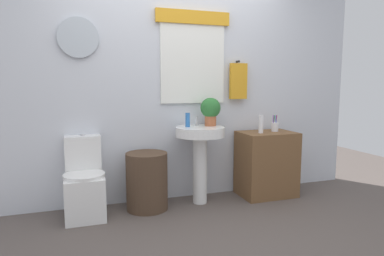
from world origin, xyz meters
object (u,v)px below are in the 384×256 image
at_px(toilet, 85,185).
at_px(laundry_hamper, 147,181).
at_px(soap_bottle, 188,120).
at_px(lotion_bottle, 261,124).
at_px(toothbrush_cup, 275,127).
at_px(wooden_cabinet, 266,164).
at_px(pedestal_sink, 200,146).
at_px(potted_plant, 211,110).

relative_size(toilet, laundry_hamper, 1.34).
height_order(toilet, soap_bottle, soap_bottle).
bearing_deg(lotion_bottle, laundry_hamper, 178.19).
relative_size(laundry_hamper, toothbrush_cup, 3.13).
distance_m(wooden_cabinet, lotion_bottle, 0.48).
distance_m(laundry_hamper, toothbrush_cup, 1.56).
bearing_deg(laundry_hamper, wooden_cabinet, 0.00).
bearing_deg(laundry_hamper, toothbrush_cup, 0.78).
relative_size(laundry_hamper, lotion_bottle, 2.92).
relative_size(pedestal_sink, lotion_bottle, 4.12).
relative_size(wooden_cabinet, toothbrush_cup, 3.93).
bearing_deg(toilet, pedestal_sink, -1.70).
xyz_separation_m(pedestal_sink, lotion_bottle, (0.70, -0.04, 0.21)).
bearing_deg(toilet, potted_plant, 1.10).
xyz_separation_m(pedestal_sink, wooden_cabinet, (0.80, -0.00, -0.25)).
xyz_separation_m(laundry_hamper, soap_bottle, (0.45, 0.05, 0.60)).
bearing_deg(toilet, soap_bottle, 0.83).
xyz_separation_m(pedestal_sink, toothbrush_cup, (0.91, 0.02, 0.17)).
bearing_deg(pedestal_sink, toothbrush_cup, 1.28).
bearing_deg(potted_plant, soap_bottle, -177.80).
xyz_separation_m(laundry_hamper, toothbrush_cup, (1.48, 0.02, 0.49)).
bearing_deg(lotion_bottle, wooden_cabinet, 20.50).
height_order(laundry_hamper, toothbrush_cup, toothbrush_cup).
xyz_separation_m(toilet, wooden_cabinet, (1.98, -0.03, 0.07)).
xyz_separation_m(soap_bottle, potted_plant, (0.26, 0.01, 0.10)).
bearing_deg(wooden_cabinet, laundry_hamper, 180.00).
xyz_separation_m(potted_plant, toothbrush_cup, (0.77, -0.04, -0.21)).
bearing_deg(potted_plant, toilet, -178.90).
height_order(wooden_cabinet, soap_bottle, soap_bottle).
distance_m(soap_bottle, potted_plant, 0.28).
bearing_deg(toilet, toothbrush_cup, -0.40).
height_order(lotion_bottle, toothbrush_cup, lotion_bottle).
xyz_separation_m(toilet, potted_plant, (1.31, 0.03, 0.70)).
bearing_deg(pedestal_sink, toilet, 178.30).
bearing_deg(potted_plant, wooden_cabinet, -5.16).
distance_m(pedestal_sink, lotion_bottle, 0.73).
distance_m(wooden_cabinet, soap_bottle, 1.07).
bearing_deg(soap_bottle, toothbrush_cup, -1.65).
height_order(pedestal_sink, lotion_bottle, lotion_bottle).
height_order(wooden_cabinet, potted_plant, potted_plant).
xyz_separation_m(soap_bottle, toothbrush_cup, (1.03, -0.03, -0.11)).
xyz_separation_m(wooden_cabinet, toothbrush_cup, (0.11, 0.02, 0.42)).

